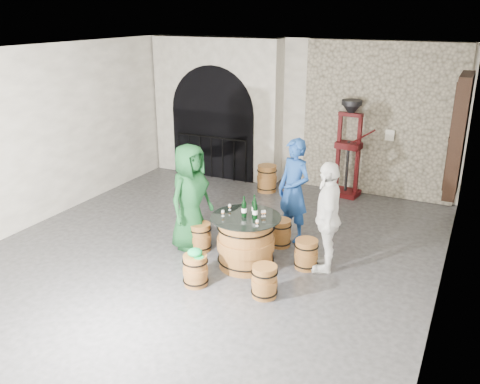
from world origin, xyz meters
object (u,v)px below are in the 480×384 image
at_px(person_green, 190,197).
at_px(person_blue, 294,190).
at_px(barrel_stool_near_left, 195,270).
at_px(wine_bottle_center, 255,210).
at_px(barrel_table, 246,242).
at_px(side_barrel, 267,178).
at_px(wine_bottle_right, 254,207).
at_px(wine_bottle_left, 244,208).
at_px(corking_press, 349,141).
at_px(barrel_stool_left, 200,237).
at_px(barrel_stool_right, 306,254).
at_px(barrel_stool_near_right, 264,281).
at_px(person_white, 327,217).

bearing_deg(person_green, person_blue, -43.13).
bearing_deg(barrel_stool_near_left, wine_bottle_center, 56.34).
relative_size(barrel_table, side_barrel, 1.83).
relative_size(person_green, wine_bottle_right, 5.48).
height_order(wine_bottle_left, corking_press, corking_press).
bearing_deg(wine_bottle_center, barrel_stool_left, 170.56).
distance_m(barrel_table, wine_bottle_left, 0.55).
relative_size(wine_bottle_center, corking_press, 0.16).
xyz_separation_m(wine_bottle_left, corking_press, (0.59, 3.82, 0.23)).
bearing_deg(barrel_stool_right, wine_bottle_left, -158.80).
xyz_separation_m(barrel_stool_near_left, side_barrel, (-0.65, 4.15, 0.06)).
bearing_deg(barrel_stool_near_right, barrel_stool_left, 150.28).
relative_size(barrel_stool_right, wine_bottle_center, 1.44).
height_order(barrel_table, barrel_stool_near_left, barrel_table).
height_order(barrel_stool_left, wine_bottle_center, wine_bottle_center).
bearing_deg(wine_bottle_center, person_white, 24.84).
height_order(barrel_stool_left, person_blue, person_blue).
relative_size(barrel_stool_right, person_white, 0.27).
bearing_deg(barrel_stool_near_right, side_barrel, 112.65).
relative_size(barrel_stool_near_left, person_blue, 0.26).
xyz_separation_m(wine_bottle_left, wine_bottle_right, (0.11, 0.12, 0.00)).
height_order(barrel_stool_near_left, wine_bottle_center, wine_bottle_center).
bearing_deg(barrel_table, wine_bottle_center, -0.38).
relative_size(barrel_stool_left, person_blue, 0.26).
relative_size(barrel_table, barrel_stool_right, 2.30).
relative_size(barrel_stool_right, barrel_stool_near_right, 1.00).
bearing_deg(barrel_table, person_blue, 76.55).
xyz_separation_m(person_green, wine_bottle_right, (1.19, -0.09, 0.07)).
height_order(barrel_stool_left, person_green, person_green).
bearing_deg(corking_press, barrel_table, -91.16).
distance_m(barrel_table, person_white, 1.30).
height_order(person_blue, side_barrel, person_blue).
relative_size(person_blue, wine_bottle_center, 5.48).
bearing_deg(person_green, barrel_stool_right, -75.98).
xyz_separation_m(barrel_stool_near_left, wine_bottle_center, (0.56, 0.84, 0.72)).
height_order(barrel_stool_near_left, person_white, person_white).
xyz_separation_m(person_blue, person_white, (0.83, -0.81, -0.03)).
xyz_separation_m(person_blue, wine_bottle_left, (-0.33, -1.26, 0.07)).
xyz_separation_m(person_white, corking_press, (-0.57, 3.37, 0.33)).
bearing_deg(barrel_stool_near_left, barrel_stool_left, 116.62).
height_order(barrel_table, person_green, person_green).
xyz_separation_m(barrel_stool_right, barrel_stool_near_right, (-0.25, -1.04, 0.00)).
distance_m(barrel_stool_left, wine_bottle_right, 1.23).
bearing_deg(side_barrel, person_green, -90.82).
height_order(wine_bottle_right, side_barrel, wine_bottle_right).
distance_m(barrel_stool_near_right, person_white, 1.41).
relative_size(wine_bottle_center, side_barrel, 0.55).
distance_m(wine_bottle_right, side_barrel, 3.46).
xyz_separation_m(barrel_stool_left, barrel_stool_near_left, (0.51, -1.01, 0.00)).
height_order(barrel_stool_left, barrel_stool_near_left, same).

